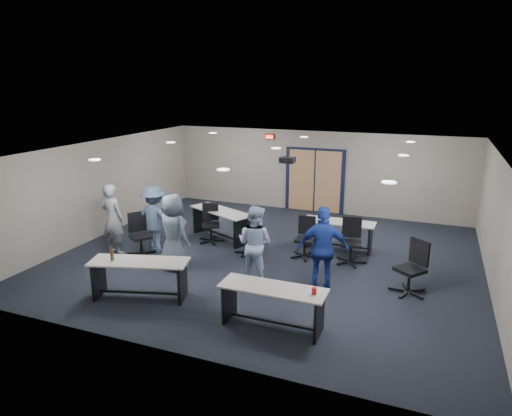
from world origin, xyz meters
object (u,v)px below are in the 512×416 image
at_px(table_back_right, 338,230).
at_px(chair_back_b, 248,236).
at_px(chair_back_a, 211,223).
at_px(person_plaid, 173,232).
at_px(person_lightblue, 255,244).
at_px(chair_back_c, 305,238).
at_px(chair_back_d, 351,242).
at_px(chair_loose_right, 410,268).
at_px(chair_loose_left, 140,235).
at_px(person_back, 155,219).
at_px(person_gray, 113,219).
at_px(table_front_right, 273,300).
at_px(table_front_left, 139,272).
at_px(person_navy, 323,249).
at_px(table_back_left, 221,219).

xyz_separation_m(table_back_right, chair_back_b, (-2.05, -1.24, -0.03)).
distance_m(chair_back_a, chair_back_b, 1.38).
distance_m(person_plaid, person_lightblue, 1.99).
xyz_separation_m(chair_back_b, chair_back_c, (1.40, 0.31, 0.03)).
distance_m(table_back_right, chair_back_d, 1.01).
bearing_deg(chair_loose_right, person_lightblue, -132.04).
xyz_separation_m(chair_loose_left, person_plaid, (1.24, -0.43, 0.36)).
distance_m(chair_back_c, person_lightblue, 1.86).
bearing_deg(chair_back_c, person_back, -168.64).
relative_size(chair_back_b, person_gray, 0.52).
distance_m(chair_back_d, chair_loose_right, 1.85).
xyz_separation_m(table_front_right, person_lightblue, (-1.04, 1.74, 0.33)).
height_order(table_front_left, chair_back_d, chair_back_d).
height_order(chair_back_c, chair_loose_right, chair_loose_right).
bearing_deg(chair_loose_left, chair_loose_right, -50.09).
xyz_separation_m(chair_back_d, person_navy, (-0.29, -1.71, 0.36)).
relative_size(chair_back_c, person_back, 0.59).
bearing_deg(table_back_right, chair_back_d, -61.08).
relative_size(table_front_right, chair_loose_left, 1.76).
height_order(person_lightblue, person_navy, person_navy).
relative_size(chair_back_a, chair_back_c, 1.03).
bearing_deg(person_back, chair_back_b, -168.10).
xyz_separation_m(table_front_right, chair_back_c, (-0.39, 3.45, -0.02)).
height_order(person_gray, person_navy, same).
xyz_separation_m(table_front_left, chair_back_c, (2.51, 3.35, -0.04)).
relative_size(table_front_left, person_plaid, 1.15).
bearing_deg(person_navy, chair_back_d, -114.58).
relative_size(table_front_left, chair_loose_left, 1.91).
xyz_separation_m(chair_back_b, person_gray, (-3.20, -1.18, 0.44)).
bearing_deg(chair_back_a, person_lightblue, -69.01).
xyz_separation_m(person_gray, person_plaid, (1.96, -0.31, -0.01)).
xyz_separation_m(chair_loose_right, person_back, (-6.25, 0.15, 0.30)).
distance_m(table_back_right, chair_back_a, 3.43).
bearing_deg(chair_back_d, person_gray, -175.85).
bearing_deg(table_front_left, table_front_right, -18.34).
bearing_deg(person_gray, table_back_left, -128.92).
relative_size(person_plaid, person_lightblue, 1.05).
height_order(person_plaid, person_lightblue, person_plaid).
height_order(table_front_right, person_gray, person_gray).
bearing_deg(chair_loose_left, table_back_left, 3.26).
xyz_separation_m(table_front_left, chair_back_a, (-0.19, 3.51, -0.02)).
xyz_separation_m(table_back_left, person_navy, (3.41, -2.20, 0.36)).
height_order(table_front_left, table_front_right, table_front_left).
relative_size(chair_back_b, chair_back_d, 0.87).
bearing_deg(person_gray, table_front_right, 164.74).
height_order(table_back_left, chair_back_d, chair_back_d).
relative_size(chair_back_b, chair_loose_right, 0.84).
height_order(person_lightblue, person_back, person_back).
height_order(chair_back_c, person_back, person_back).
bearing_deg(chair_back_b, person_lightblue, -37.31).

